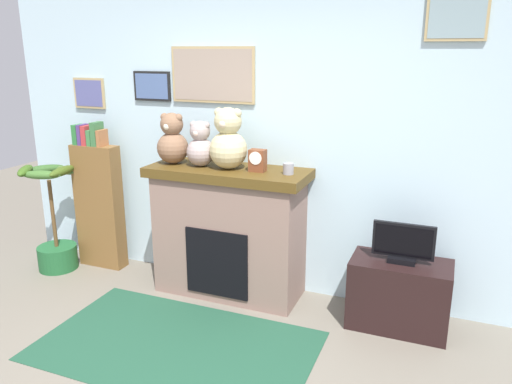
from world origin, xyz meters
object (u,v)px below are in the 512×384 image
(bookshelf, at_px, (99,202))
(mantel_clock, at_px, (258,160))
(candle_jar, at_px, (288,169))
(tv_stand, at_px, (399,294))
(potted_plant, at_px, (55,230))
(fireplace, at_px, (229,231))
(television, at_px, (403,245))
(teddy_bear_brown, at_px, (200,146))
(teddy_bear_grey, at_px, (172,141))
(teddy_bear_cream, at_px, (228,141))

(bookshelf, xyz_separation_m, mantel_clock, (1.68, -0.07, 0.56))
(candle_jar, height_order, mantel_clock, mantel_clock)
(bookshelf, xyz_separation_m, tv_stand, (2.85, -0.10, -0.38))
(bookshelf, relative_size, potted_plant, 1.38)
(fireplace, relative_size, television, 3.01)
(bookshelf, bearing_deg, tv_stand, -2.01)
(fireplace, distance_m, teddy_bear_brown, 0.77)
(bookshelf, distance_m, mantel_clock, 1.77)
(mantel_clock, relative_size, teddy_bear_brown, 0.47)
(candle_jar, distance_m, teddy_bear_grey, 1.05)
(fireplace, bearing_deg, tv_stand, -1.92)
(fireplace, distance_m, bookshelf, 1.41)
(fireplace, bearing_deg, potted_plant, -174.08)
(mantel_clock, xyz_separation_m, teddy_bear_brown, (-0.52, 0.00, 0.08))
(mantel_clock, relative_size, teddy_bear_grey, 0.41)
(teddy_bear_brown, bearing_deg, teddy_bear_grey, -179.99)
(potted_plant, relative_size, candle_jar, 11.68)
(potted_plant, distance_m, candle_jar, 2.43)
(teddy_bear_grey, bearing_deg, mantel_clock, -0.07)
(potted_plant, relative_size, teddy_bear_cream, 2.05)
(fireplace, relative_size, candle_jar, 15.37)
(television, xyz_separation_m, mantel_clock, (-1.17, 0.03, 0.54))
(candle_jar, xyz_separation_m, teddy_bear_cream, (-0.52, -0.00, 0.18))
(television, xyz_separation_m, candle_jar, (-0.91, 0.03, 0.49))
(teddy_bear_grey, xyz_separation_m, teddy_bear_cream, (0.52, -0.00, 0.03))
(bookshelf, height_order, tv_stand, bookshelf)
(mantel_clock, height_order, teddy_bear_brown, teddy_bear_brown)
(potted_plant, relative_size, teddy_bear_brown, 2.71)
(fireplace, bearing_deg, candle_jar, -1.91)
(potted_plant, height_order, television, potted_plant)
(teddy_bear_brown, bearing_deg, candle_jar, 0.04)
(fireplace, xyz_separation_m, bookshelf, (-1.41, 0.05, 0.08))
(fireplace, bearing_deg, bookshelf, 177.91)
(television, bearing_deg, potted_plant, -177.62)
(teddy_bear_grey, bearing_deg, teddy_bear_cream, -0.01)
(potted_plant, distance_m, teddy_bear_brown, 1.78)
(potted_plant, bearing_deg, tv_stand, 2.41)
(teddy_bear_brown, bearing_deg, mantel_clock, -0.11)
(tv_stand, height_order, teddy_bear_grey, teddy_bear_grey)
(fireplace, distance_m, television, 1.45)
(tv_stand, xyz_separation_m, candle_jar, (-0.91, 0.03, 0.90))
(fireplace, xyz_separation_m, television, (1.44, -0.05, 0.11))
(potted_plant, bearing_deg, teddy_bear_brown, 6.19)
(fireplace, distance_m, teddy_bear_grey, 0.91)
(teddy_bear_brown, bearing_deg, bookshelf, 176.58)
(candle_jar, height_order, teddy_bear_grey, teddy_bear_grey)
(fireplace, height_order, teddy_bear_brown, teddy_bear_brown)
(mantel_clock, bearing_deg, fireplace, 175.97)
(bookshelf, relative_size, television, 3.16)
(fireplace, distance_m, teddy_bear_cream, 0.78)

